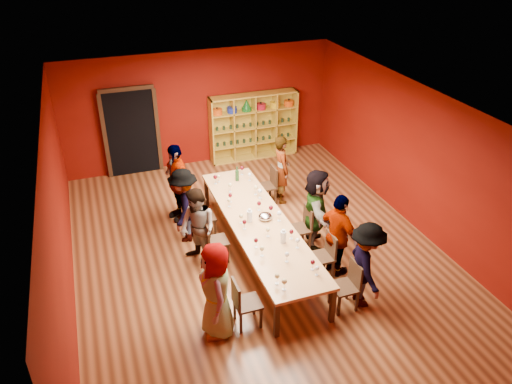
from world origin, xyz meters
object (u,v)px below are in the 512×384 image
Objects in this scene: chair_person_right_2 at (303,225)px; person_right_1 at (338,236)px; person_left_3 at (184,205)px; person_right_0 at (366,265)px; chair_person_right_1 at (325,253)px; wine_bottle at (237,175)px; chair_person_left_0 at (243,301)px; chair_person_left_3 at (201,215)px; chair_person_right_0 at (349,283)px; person_right_2 at (316,208)px; person_left_0 at (216,291)px; person_left_2 at (198,228)px; person_right_4 at (281,169)px; spittoon_bowl at (265,216)px; shelving_unit at (253,123)px; tasting_table at (259,224)px; chair_person_right_4 at (269,183)px; chair_person_left_4 at (191,196)px; chair_person_left_2 at (212,239)px; person_left_4 at (177,182)px.

person_right_1 is at bearing -76.07° from chair_person_right_2.
person_left_3 is 1.00× the size of person_right_0.
chair_person_right_1 is 2.91m from wine_bottle.
person_right_1 reaches higher than chair_person_left_0.
chair_person_left_3 is 2.73m from chair_person_right_1.
chair_person_right_1 is (2.14, -2.04, -0.30)m from person_left_3.
chair_person_left_0 is at bearing 29.74° from person_left_3.
chair_person_left_0 and chair_person_right_0 have the same top height.
chair_person_left_3 is at bearing 90.00° from chair_person_left_0.
person_right_2 reaches higher than chair_person_left_0.
person_right_0 reaches higher than chair_person_right_0.
person_left_2 is at bearing 179.40° from person_left_0.
person_right_2 is at bearing 74.72° from chair_person_right_1.
person_right_1 is 1.02× the size of person_right_4.
spittoon_bowl is at bearing 144.73° from person_left_0.
person_right_1 is (-0.24, -5.35, -0.16)m from shelving_unit.
tasting_table is 1.19m from person_left_2.
chair_person_right_4 reaches higher than spittoon_bowl.
wine_bottle is at bearing 118.43° from person_left_2.
person_left_2 is at bearing 98.30° from chair_person_left_0.
chair_person_left_3 is 1.00× the size of chair_person_right_2.
person_right_0 is at bearing -91.82° from shelving_unit.
chair_person_right_0 is 3.74m from chair_person_right_4.
chair_person_right_4 is at bearing 63.45° from tasting_table.
person_left_2 is 0.98× the size of person_right_4.
chair_person_left_4 is at bearing 90.00° from chair_person_left_3.
chair_person_right_2 is 2.00m from wine_bottle.
chair_person_right_0 is 0.98m from person_right_1.
spittoon_bowl is at bearing 59.54° from chair_person_left_0.
chair_person_right_2 is at bearing 90.00° from chair_person_right_1.
spittoon_bowl is at bearing 111.31° from chair_person_right_0.
person_right_1 reaches higher than chair_person_right_1.
chair_person_left_3 is 3.45m from chair_person_right_0.
tasting_table is 5.06× the size of chair_person_left_2.
person_left_4 is 3.73m from person_right_1.
spittoon_bowl is at bearing -89.19° from wine_bottle.
person_right_2 is at bearing 37.12° from person_left_4.
person_right_0 is at bearing -72.00° from chair_person_right_1.
person_left_0 is 2.54m from person_right_0.
chair_person_right_4 is at bearing 24.08° from chair_person_left_3.
person_right_4 is (-0.19, -2.50, -0.17)m from shelving_unit.
person_right_1 is 2.97m from wine_bottle.
chair_person_right_1 is at bearing 178.28° from person_right_4.
person_left_0 reaches higher than chair_person_left_3.
wine_bottle reaches higher than chair_person_left_4.
spittoon_bowl is at bearing -42.42° from chair_person_left_3.
chair_person_left_2 is at bearing 66.68° from person_left_2.
person_left_3 is at bearing 126.19° from chair_person_right_0.
person_left_2 is 2.36m from person_right_2.
chair_person_right_0 is at bearing 101.20° from person_right_0.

